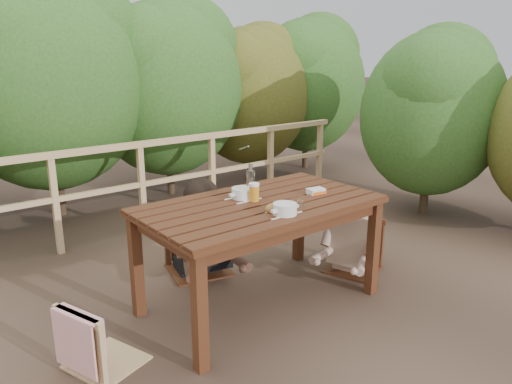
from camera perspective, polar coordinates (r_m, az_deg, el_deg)
ground at (r=3.95m, az=0.46°, el=-12.81°), size 60.00×60.00×0.00m
table at (r=3.77m, az=0.48°, el=-7.36°), size 1.77×1.00×0.82m
chair_left at (r=3.21m, az=-17.58°, el=-12.38°), size 0.53×0.53×0.84m
chair_far at (r=4.31m, az=-6.90°, el=-2.83°), size 0.63×0.63×1.04m
chair_right at (r=4.41m, az=11.47°, el=-3.73°), size 0.55×0.55×0.88m
woman at (r=4.28m, az=-7.11°, el=-0.76°), size 0.69×0.79×1.36m
diner_right at (r=4.39m, az=11.83°, el=-1.72°), size 0.71×0.64×1.19m
railing at (r=5.35m, az=-13.16°, el=0.42°), size 5.60×0.10×1.01m
hedge_row at (r=6.43m, az=-15.51°, el=15.40°), size 6.60×1.60×3.80m
shrub_side at (r=5.97m, az=26.49°, el=9.99°), size 1.40×2.20×2.90m
soup_near at (r=3.35m, az=3.39°, el=-2.11°), size 0.28×0.28×0.09m
soup_far at (r=3.71m, az=-1.55°, el=-0.23°), size 0.29×0.29×0.10m
bread_roll at (r=3.41m, az=1.99°, el=-1.93°), size 0.12×0.09×0.07m
beer_glass at (r=3.63m, az=-0.22°, el=-0.13°), size 0.08×0.08×0.15m
bottle at (r=3.72m, az=-0.64°, el=1.25°), size 0.07×0.07×0.28m
tumbler at (r=3.52m, az=5.14°, el=-1.43°), size 0.06×0.06×0.07m
butter_tub at (r=3.86m, az=6.99°, el=-0.01°), size 0.15×0.12×0.06m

